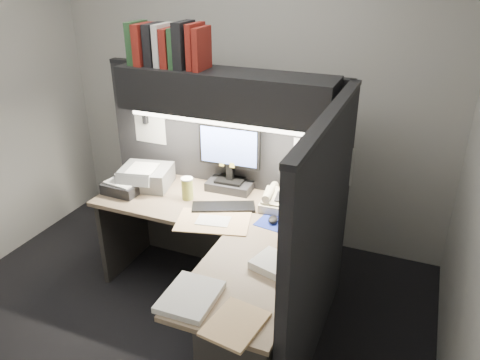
{
  "coord_description": "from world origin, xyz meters",
  "views": [
    {
      "loc": [
        1.43,
        -2.13,
        2.33
      ],
      "look_at": [
        0.34,
        0.51,
        0.98
      ],
      "focal_mm": 35.0,
      "sensor_mm": 36.0,
      "label": 1
    }
  ],
  "objects_px": {
    "overhead_shelf": "(224,93)",
    "notebook_stack": "(124,187)",
    "telephone": "(279,201)",
    "desk": "(222,292)",
    "keyboard": "(224,207)",
    "monitor": "(230,165)",
    "printer": "(146,177)",
    "coffee_cup": "(187,189)"
  },
  "relations": [
    {
      "from": "keyboard",
      "to": "monitor",
      "type": "bearing_deg",
      "value": 80.86
    },
    {
      "from": "telephone",
      "to": "printer",
      "type": "distance_m",
      "value": 1.07
    },
    {
      "from": "desk",
      "to": "coffee_cup",
      "type": "bearing_deg",
      "value": 133.06
    },
    {
      "from": "overhead_shelf",
      "to": "coffee_cup",
      "type": "xyz_separation_m",
      "value": [
        -0.22,
        -0.19,
        -0.69
      ]
    },
    {
      "from": "monitor",
      "to": "overhead_shelf",
      "type": "bearing_deg",
      "value": -96.95
    },
    {
      "from": "overhead_shelf",
      "to": "printer",
      "type": "bearing_deg",
      "value": -169.59
    },
    {
      "from": "overhead_shelf",
      "to": "keyboard",
      "type": "bearing_deg",
      "value": -69.81
    },
    {
      "from": "overhead_shelf",
      "to": "monitor",
      "type": "xyz_separation_m",
      "value": [
        0.01,
        0.07,
        -0.57
      ]
    },
    {
      "from": "monitor",
      "to": "printer",
      "type": "relative_size",
      "value": 1.37
    },
    {
      "from": "desk",
      "to": "notebook_stack",
      "type": "distance_m",
      "value": 1.17
    },
    {
      "from": "monitor",
      "to": "coffee_cup",
      "type": "bearing_deg",
      "value": -133.05
    },
    {
      "from": "desk",
      "to": "keyboard",
      "type": "height_order",
      "value": "keyboard"
    },
    {
      "from": "coffee_cup",
      "to": "keyboard",
      "type": "bearing_deg",
      "value": -6.49
    },
    {
      "from": "desk",
      "to": "coffee_cup",
      "type": "relative_size",
      "value": 10.81
    },
    {
      "from": "overhead_shelf",
      "to": "notebook_stack",
      "type": "relative_size",
      "value": 5.74
    },
    {
      "from": "coffee_cup",
      "to": "printer",
      "type": "height_order",
      "value": "coffee_cup"
    },
    {
      "from": "telephone",
      "to": "printer",
      "type": "xyz_separation_m",
      "value": [
        -1.07,
        -0.05,
        0.02
      ]
    },
    {
      "from": "notebook_stack",
      "to": "telephone",
      "type": "bearing_deg",
      "value": 10.2
    },
    {
      "from": "overhead_shelf",
      "to": "keyboard",
      "type": "xyz_separation_m",
      "value": [
        0.08,
        -0.23,
        -0.76
      ]
    },
    {
      "from": "desk",
      "to": "overhead_shelf",
      "type": "bearing_deg",
      "value": 111.79
    },
    {
      "from": "keyboard",
      "to": "coffee_cup",
      "type": "xyz_separation_m",
      "value": [
        -0.3,
        0.03,
        0.07
      ]
    },
    {
      "from": "coffee_cup",
      "to": "printer",
      "type": "distance_m",
      "value": 0.41
    },
    {
      "from": "monitor",
      "to": "keyboard",
      "type": "relative_size",
      "value": 1.16
    },
    {
      "from": "desk",
      "to": "printer",
      "type": "bearing_deg",
      "value": 145.48
    },
    {
      "from": "overhead_shelf",
      "to": "notebook_stack",
      "type": "bearing_deg",
      "value": -158.82
    },
    {
      "from": "monitor",
      "to": "printer",
      "type": "bearing_deg",
      "value": -166.03
    },
    {
      "from": "overhead_shelf",
      "to": "printer",
      "type": "distance_m",
      "value": 0.94
    },
    {
      "from": "overhead_shelf",
      "to": "telephone",
      "type": "bearing_deg",
      "value": -8.85
    },
    {
      "from": "telephone",
      "to": "notebook_stack",
      "type": "height_order",
      "value": "telephone"
    },
    {
      "from": "desk",
      "to": "printer",
      "type": "distance_m",
      "value": 1.18
    },
    {
      "from": "monitor",
      "to": "desk",
      "type": "bearing_deg",
      "value": -72.26
    },
    {
      "from": "keyboard",
      "to": "printer",
      "type": "xyz_separation_m",
      "value": [
        -0.71,
        0.11,
        0.06
      ]
    },
    {
      "from": "desk",
      "to": "monitor",
      "type": "bearing_deg",
      "value": 109.81
    },
    {
      "from": "keyboard",
      "to": "desk",
      "type": "bearing_deg",
      "value": -91.55
    },
    {
      "from": "notebook_stack",
      "to": "coffee_cup",
      "type": "bearing_deg",
      "value": 9.71
    },
    {
      "from": "coffee_cup",
      "to": "notebook_stack",
      "type": "xyz_separation_m",
      "value": [
        -0.5,
        -0.09,
        -0.04
      ]
    },
    {
      "from": "telephone",
      "to": "monitor",
      "type": "bearing_deg",
      "value": 159.49
    },
    {
      "from": "keyboard",
      "to": "notebook_stack",
      "type": "distance_m",
      "value": 0.81
    },
    {
      "from": "overhead_shelf",
      "to": "telephone",
      "type": "distance_m",
      "value": 0.85
    },
    {
      "from": "monitor",
      "to": "notebook_stack",
      "type": "height_order",
      "value": "monitor"
    },
    {
      "from": "keyboard",
      "to": "notebook_stack",
      "type": "relative_size",
      "value": 1.65
    },
    {
      "from": "desk",
      "to": "notebook_stack",
      "type": "height_order",
      "value": "notebook_stack"
    }
  ]
}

